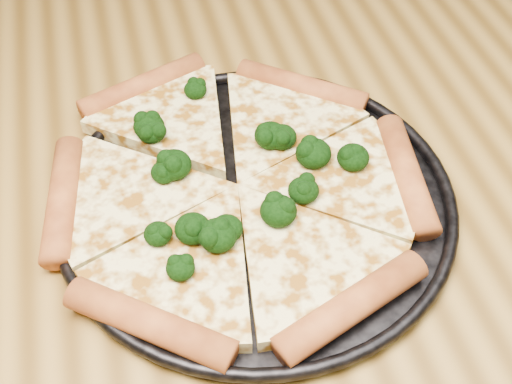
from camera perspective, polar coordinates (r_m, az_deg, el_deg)
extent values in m
cube|color=olive|center=(0.61, -8.87, -1.83)|extent=(1.20, 0.90, 0.04)
cube|color=brown|center=(1.27, 15.33, 4.86)|extent=(0.06, 0.06, 0.71)
cylinder|color=black|center=(0.58, 0.00, -0.86)|extent=(0.33, 0.33, 0.01)
torus|color=black|center=(0.57, 0.00, -0.40)|extent=(0.35, 0.35, 0.01)
cylinder|color=#CA6E32|center=(0.67, 3.94, 9.03)|extent=(0.12, 0.10, 0.03)
cylinder|color=#CA6E32|center=(0.68, -9.72, 8.94)|extent=(0.13, 0.07, 0.03)
cylinder|color=#CA6E32|center=(0.58, -16.28, -0.59)|extent=(0.05, 0.14, 0.03)
cylinder|color=#CA6E32|center=(0.50, -9.13, -11.13)|extent=(0.12, 0.10, 0.03)
cylinder|color=#CA6E32|center=(0.50, 8.24, -9.72)|extent=(0.13, 0.07, 0.03)
cylinder|color=#CA6E32|center=(0.60, 12.83, 1.51)|extent=(0.05, 0.14, 0.03)
ellipsoid|color=black|center=(0.53, -2.55, -3.18)|extent=(0.03, 0.03, 0.02)
ellipsoid|color=black|center=(0.52, -3.32, -3.75)|extent=(0.03, 0.03, 0.02)
ellipsoid|color=black|center=(0.53, -5.48, -3.14)|extent=(0.03, 0.03, 0.02)
ellipsoid|color=black|center=(0.56, 4.11, 0.15)|extent=(0.03, 0.03, 0.02)
ellipsoid|color=black|center=(0.53, -8.46, -3.58)|extent=(0.02, 0.02, 0.02)
ellipsoid|color=black|center=(0.66, -5.25, 8.79)|extent=(0.02, 0.02, 0.02)
ellipsoid|color=black|center=(0.58, -7.11, 2.35)|extent=(0.03, 0.03, 0.02)
ellipsoid|color=black|center=(0.59, 4.97, 3.35)|extent=(0.03, 0.03, 0.02)
ellipsoid|color=black|center=(0.60, 2.23, 4.77)|extent=(0.03, 0.03, 0.02)
ellipsoid|color=black|center=(0.54, 1.95, -1.63)|extent=(0.03, 0.03, 0.02)
ellipsoid|color=black|center=(0.58, -7.93, 1.72)|extent=(0.02, 0.02, 0.02)
ellipsoid|color=black|center=(0.51, -6.53, -6.51)|extent=(0.02, 0.02, 0.02)
ellipsoid|color=black|center=(0.59, 8.37, 2.98)|extent=(0.03, 0.03, 0.02)
ellipsoid|color=black|center=(0.60, 1.26, 4.91)|extent=(0.03, 0.03, 0.02)
ellipsoid|color=black|center=(0.61, -8.99, 5.22)|extent=(0.03, 0.03, 0.02)
ellipsoid|color=black|center=(0.62, -9.22, 5.63)|extent=(0.03, 0.03, 0.02)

